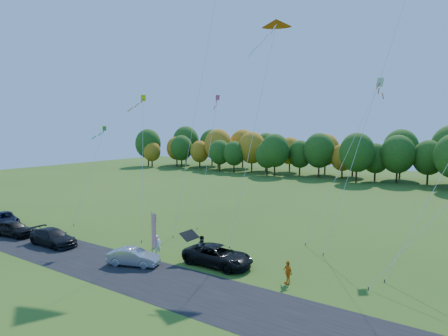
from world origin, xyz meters
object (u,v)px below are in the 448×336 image
Objects in this scene: black_suv at (218,256)px; person_east at (288,272)px; feather_flag at (154,230)px; silver_sedan at (133,257)px.

person_east is at bearing -92.11° from black_suv.
person_east is at bearing 5.51° from feather_flag.
silver_sedan is at bearing -131.93° from person_east.
silver_sedan is 12.00m from person_east.
black_suv is at bearing -76.99° from silver_sedan.
silver_sedan is 1.08× the size of feather_flag.
person_east reaches higher than black_suv.
black_suv reaches higher than silver_sedan.
person_east is 0.43× the size of feather_flag.
person_east is (6.04, -0.21, 0.02)m from black_suv.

